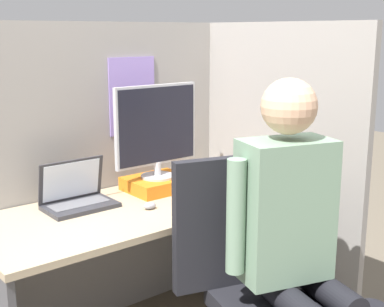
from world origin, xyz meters
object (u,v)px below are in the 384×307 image
Objects in this scene: office_chair at (258,283)px; person at (297,230)px; stapler at (238,175)px; paper_box at (158,184)px; monitor at (157,129)px; carrot_toy at (207,202)px; laptop at (78,198)px.

person is at bearing -73.07° from office_chair.
stapler is 0.95m from person.
paper_box is 0.46m from stapler.
person reaches higher than stapler.
paper_box is at bearing -90.00° from monitor.
monitor is at bearing 87.92° from person.
carrot_toy is at bearing -87.05° from paper_box.
office_chair is at bearing -103.09° from carrot_toy.
person is at bearing -95.28° from carrot_toy.
monitor reaches higher than laptop.
person is (-0.03, -0.94, -0.25)m from monitor.
paper_box is at bearing 164.64° from stapler.
laptop is at bearing 179.01° from monitor.
office_chair is (-0.08, -0.79, -0.22)m from paper_box.
laptop is 1.89× the size of stapler.
office_chair is (0.37, -0.80, -0.23)m from laptop.
carrot_toy is (0.02, -0.37, -0.01)m from paper_box.
laptop reaches higher than carrot_toy.
carrot_toy is at bearing -39.03° from laptop.
paper_box is 0.37m from carrot_toy.
paper_box is at bearing -1.35° from laptop.
monitor is 0.55m from stapler.
monitor reaches higher than office_chair.
monitor is at bearing 164.30° from stapler.
paper_box is 0.65× the size of monitor.
paper_box is 2.18× the size of carrot_toy.
laptop is (-0.45, 0.01, -0.27)m from monitor.
person reaches higher than laptop.
monitor is 0.35× the size of person.
paper_box is 0.82m from office_chair.
paper_box is at bearing 84.23° from office_chair.
stapler is at bearing 51.76° from office_chair.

